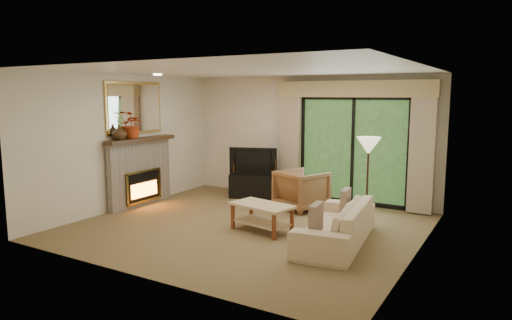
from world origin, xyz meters
The scene contains 22 objects.
floor centered at (0.00, 0.00, 0.00)m, with size 5.50×5.50×0.00m, color brown.
ceiling centered at (0.00, 0.00, 2.60)m, with size 5.50×5.50×0.00m, color silver.
wall_back centered at (0.00, 2.50, 1.30)m, with size 5.00×5.00×0.00m, color beige.
wall_front centered at (0.00, -2.50, 1.30)m, with size 5.00×5.00×0.00m, color beige.
wall_left centered at (-2.75, 0.00, 1.30)m, with size 5.00×5.00×0.00m, color beige.
wall_right centered at (2.75, 0.00, 1.30)m, with size 5.00×5.00×0.00m, color beige.
fireplace centered at (-2.63, 0.20, 0.69)m, with size 0.24×1.70×1.37m, color gray, non-canonical shape.
mirror centered at (-2.71, 0.20, 1.95)m, with size 0.07×1.45×1.02m, color gold, non-canonical shape.
sliding_door centered at (1.00, 2.45, 1.10)m, with size 2.26×0.10×2.16m, color black, non-canonical shape.
curtain_left centered at (-0.35, 2.34, 1.20)m, with size 0.45×0.18×2.35m, color tan.
curtain_right centered at (2.35, 2.34, 1.20)m, with size 0.45×0.18×2.35m, color tan.
cornice centered at (1.00, 2.36, 2.32)m, with size 3.20×0.24×0.32m, color tan.
media_console centered at (-1.02, 1.95, 0.26)m, with size 1.02×0.46×0.51m, color black.
tv centered at (-1.02, 1.95, 0.81)m, with size 1.02×0.13×0.59m, color black.
armchair centered at (0.30, 1.54, 0.38)m, with size 0.82×0.84×0.77m, color brown.
sofa centered at (1.61, -0.07, 0.31)m, with size 2.09×0.82×0.61m, color #CFB48C.
pillow_near centered at (1.54, -0.68, 0.52)m, with size 0.11×0.40×0.40m, color brown.
pillow_far centered at (1.54, 0.53, 0.52)m, with size 0.10×0.38×0.38m, color brown.
coffee_table centered at (0.35, -0.10, 0.23)m, with size 1.01×0.55×0.45m, color tan, non-canonical shape.
floor_lamp centered at (1.71, 1.12, 0.75)m, with size 0.40×0.40×1.51m, color #F2E7C0, non-canonical shape.
vase centered at (-2.61, -0.32, 1.51)m, with size 0.27×0.27×0.28m, color #382514.
branches centered at (-2.61, 0.04, 1.63)m, with size 0.47×0.41×0.53m, color #B33A14.
Camera 1 is at (3.92, -6.38, 2.22)m, focal length 32.00 mm.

